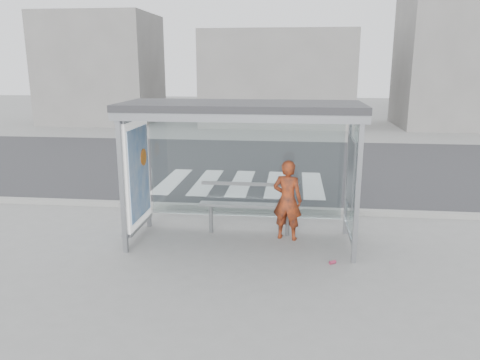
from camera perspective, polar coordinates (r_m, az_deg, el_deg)
name	(u,v)px	position (r m, az deg, el deg)	size (l,w,h in m)	color
ground	(241,242)	(8.92, 0.14, -7.60)	(80.00, 80.00, 0.00)	slate
road	(264,165)	(15.62, 2.99, 1.84)	(30.00, 10.00, 0.01)	#2E2E31
curb	(251,208)	(10.73, 1.30, -3.49)	(30.00, 0.18, 0.12)	gray
crosswalk	(241,183)	(13.23, 0.15, -0.37)	(4.55, 3.00, 0.00)	silver
bus_shelter	(221,138)	(8.50, -2.30, 5.20)	(4.25, 1.65, 2.62)	gray
building_left	(102,69)	(28.43, -16.51, 12.85)	(6.00, 5.00, 6.00)	slate
building_center	(278,79)	(26.27, 4.60, 12.22)	(8.00, 5.00, 5.00)	slate
building_right	(451,60)	(27.46, 24.31, 13.23)	(5.00, 5.00, 7.00)	slate
person	(287,200)	(8.90, 5.80, -2.45)	(0.56, 0.37, 1.55)	#D54314
bench	(249,205)	(9.18, 1.11, -3.06)	(1.95, 0.33, 1.01)	slate
soda_can	(333,262)	(8.15, 11.22, -9.81)	(0.06, 0.06, 0.11)	#DE416A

